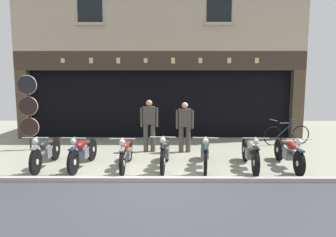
% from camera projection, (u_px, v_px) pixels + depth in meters
% --- Properties ---
extents(ground, '(22.86, 22.00, 0.18)m').
position_uv_depth(ground, '(150.00, 202.00, 6.06)').
color(ground, gray).
extents(shop_facade, '(11.16, 4.42, 6.81)m').
position_uv_depth(shop_facade, '(161.00, 90.00, 13.71)').
color(shop_facade, black).
rests_on(shop_facade, ground).
extents(motorcycle_far_left, '(0.62, 2.03, 0.91)m').
position_uv_depth(motorcycle_far_left, '(46.00, 151.00, 8.21)').
color(motorcycle_far_left, black).
rests_on(motorcycle_far_left, ground).
extents(motorcycle_left, '(0.62, 1.99, 0.91)m').
position_uv_depth(motorcycle_left, '(83.00, 152.00, 8.18)').
color(motorcycle_left, black).
rests_on(motorcycle_left, ground).
extents(motorcycle_center_left, '(0.62, 2.06, 0.91)m').
position_uv_depth(motorcycle_center_left, '(126.00, 152.00, 8.12)').
color(motorcycle_center_left, black).
rests_on(motorcycle_center_left, ground).
extents(motorcycle_center, '(0.62, 1.99, 0.94)m').
position_uv_depth(motorcycle_center, '(165.00, 151.00, 8.15)').
color(motorcycle_center, black).
rests_on(motorcycle_center, ground).
extents(motorcycle_center_right, '(0.62, 2.08, 0.92)m').
position_uv_depth(motorcycle_center_right, '(205.00, 151.00, 8.20)').
color(motorcycle_center_right, black).
rests_on(motorcycle_center_right, ground).
extents(motorcycle_right, '(0.62, 2.07, 0.94)m').
position_uv_depth(motorcycle_right, '(250.00, 152.00, 8.06)').
color(motorcycle_right, black).
rests_on(motorcycle_right, ground).
extents(motorcycle_far_right, '(0.62, 2.04, 0.90)m').
position_uv_depth(motorcycle_far_right, '(289.00, 152.00, 8.13)').
color(motorcycle_far_right, black).
rests_on(motorcycle_far_right, ground).
extents(salesman_left, '(0.56, 0.26, 1.64)m').
position_uv_depth(salesman_left, '(149.00, 123.00, 9.85)').
color(salesman_left, '#47423D').
rests_on(salesman_left, ground).
extents(shopkeeper_center, '(0.56, 0.25, 1.57)m').
position_uv_depth(shopkeeper_center, '(185.00, 125.00, 9.79)').
color(shopkeeper_center, '#47423D').
rests_on(shopkeeper_center, ground).
extents(tyre_sign_pole, '(0.62, 0.06, 2.41)m').
position_uv_depth(tyre_sign_pole, '(28.00, 107.00, 10.03)').
color(tyre_sign_pole, '#232328').
rests_on(tyre_sign_pole, ground).
extents(advert_board_near, '(0.73, 0.03, 0.89)m').
position_uv_depth(advert_board_near, '(231.00, 94.00, 12.14)').
color(advert_board_near, silver).
extents(leaning_bicycle, '(1.72, 0.56, 0.93)m').
position_uv_depth(leaning_bicycle, '(287.00, 134.00, 10.95)').
color(leaning_bicycle, black).
rests_on(leaning_bicycle, ground).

